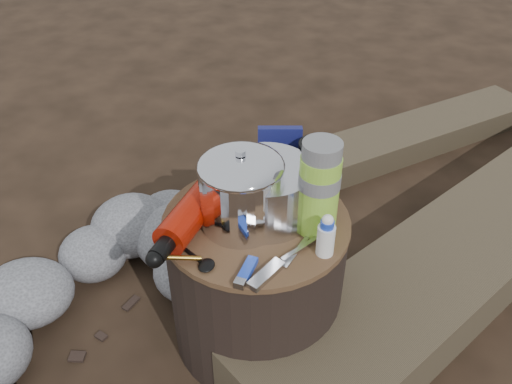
% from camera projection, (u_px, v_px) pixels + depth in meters
% --- Properties ---
extents(ground, '(60.00, 60.00, 0.00)m').
position_uv_depth(ground, '(256.00, 331.00, 1.47)').
color(ground, black).
rests_on(ground, ground).
extents(stump, '(0.43, 0.43, 0.40)m').
position_uv_depth(stump, '(256.00, 280.00, 1.35)').
color(stump, black).
rests_on(stump, ground).
extents(rock_ring, '(0.47, 1.02, 0.20)m').
position_uv_depth(rock_ring, '(91.00, 311.00, 1.40)').
color(rock_ring, slate).
rests_on(rock_ring, ground).
extents(log_main, '(1.40, 1.79, 0.16)m').
position_uv_depth(log_main, '(492.00, 232.00, 1.68)').
color(log_main, '#413727').
rests_on(log_main, ground).
extents(log_small, '(1.03, 0.97, 0.10)m').
position_uv_depth(log_small, '(412.00, 136.00, 2.21)').
color(log_small, '#413727').
rests_on(log_small, ground).
extents(foil_windscreen, '(0.22, 0.22, 0.13)m').
position_uv_depth(foil_windscreen, '(266.00, 192.00, 1.21)').
color(foil_windscreen, silver).
rests_on(foil_windscreen, stump).
extents(camping_pot, '(0.19, 0.19, 0.19)m').
position_uv_depth(camping_pot, '(241.00, 190.00, 1.17)').
color(camping_pot, silver).
rests_on(camping_pot, stump).
extents(fuel_bottle, '(0.12, 0.32, 0.08)m').
position_uv_depth(fuel_bottle, '(194.00, 210.00, 1.20)').
color(fuel_bottle, '#A21606').
rests_on(fuel_bottle, stump).
extents(thermos, '(0.09, 0.09, 0.22)m').
position_uv_depth(thermos, '(319.00, 188.00, 1.14)').
color(thermos, '#96D639').
rests_on(thermos, stump).
extents(travel_mug, '(0.09, 0.09, 0.13)m').
position_uv_depth(travel_mug, '(317.00, 168.00, 1.28)').
color(travel_mug, black).
rests_on(travel_mug, stump).
extents(stuff_sack, '(0.14, 0.11, 0.09)m').
position_uv_depth(stuff_sack, '(241.00, 160.00, 1.35)').
color(stuff_sack, yellow).
rests_on(stuff_sack, stump).
extents(food_pouch, '(0.11, 0.05, 0.14)m').
position_uv_depth(food_pouch, '(280.00, 153.00, 1.33)').
color(food_pouch, '#131756').
rests_on(food_pouch, stump).
extents(lighter, '(0.03, 0.09, 0.02)m').
position_uv_depth(lighter, '(248.00, 269.00, 1.09)').
color(lighter, blue).
rests_on(lighter, stump).
extents(multitool, '(0.06, 0.10, 0.01)m').
position_uv_depth(multitool, '(266.00, 275.00, 1.08)').
color(multitool, '#ABABB0').
rests_on(multitool, stump).
extents(pot_grabber, '(0.09, 0.14, 0.01)m').
position_uv_depth(pot_grabber, '(299.00, 248.00, 1.15)').
color(pot_grabber, '#ABABB0').
rests_on(pot_grabber, stump).
extents(spork, '(0.13, 0.09, 0.01)m').
position_uv_depth(spork, '(188.00, 251.00, 1.14)').
color(spork, black).
rests_on(spork, stump).
extents(squeeze_bottle, '(0.04, 0.04, 0.09)m').
position_uv_depth(squeeze_bottle, '(326.00, 237.00, 1.12)').
color(squeeze_bottle, white).
rests_on(squeeze_bottle, stump).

